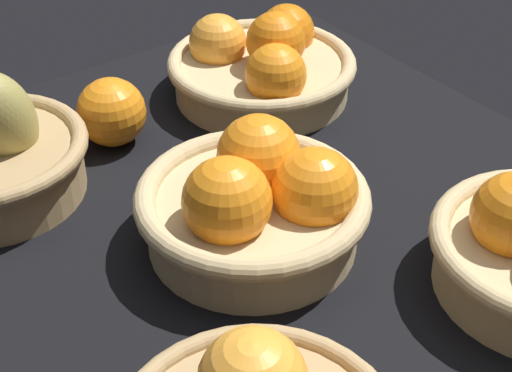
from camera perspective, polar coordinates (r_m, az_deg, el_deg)
market_tray at (r=78.74cm, az=1.23°, el=-4.17°), size 84.00×72.00×3.00cm
basket_near_right at (r=98.57cm, az=0.46°, el=8.83°), size 23.61×23.61×11.17cm
basket_center at (r=73.57cm, az=0.02°, el=-1.19°), size 22.42×22.42×11.81cm
loose_orange_front_gap at (r=90.31cm, az=-10.51°, el=5.33°), size 7.92×7.92×7.92cm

